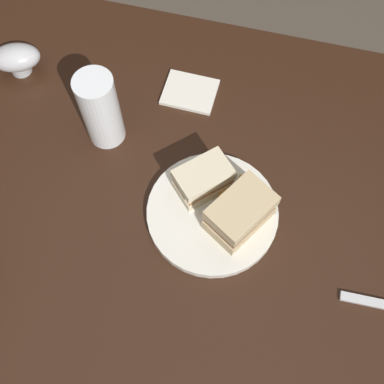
% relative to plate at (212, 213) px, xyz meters
% --- Properties ---
extents(ground_plane, '(6.00, 6.00, 0.00)m').
position_rel_plate_xyz_m(ground_plane, '(0.09, -0.05, -0.77)').
color(ground_plane, '#4C4238').
extents(dining_table, '(1.21, 0.85, 0.77)m').
position_rel_plate_xyz_m(dining_table, '(0.09, -0.05, -0.39)').
color(dining_table, black).
rests_on(dining_table, ground).
extents(plate, '(0.24, 0.24, 0.02)m').
position_rel_plate_xyz_m(plate, '(0.00, 0.00, 0.00)').
color(plate, silver).
rests_on(plate, dining_table).
extents(sandwich_half_left, '(0.12, 0.14, 0.07)m').
position_rel_plate_xyz_m(sandwich_half_left, '(-0.05, 0.01, 0.05)').
color(sandwich_half_left, '#CCB284').
rests_on(sandwich_half_left, plate).
extents(sandwich_half_right, '(0.12, 0.12, 0.06)m').
position_rel_plate_xyz_m(sandwich_half_right, '(0.03, -0.04, 0.04)').
color(sandwich_half_right, beige).
rests_on(sandwich_half_right, plate).
extents(potato_wedge_front, '(0.02, 0.04, 0.02)m').
position_rel_plate_xyz_m(potato_wedge_front, '(-0.04, -0.06, 0.02)').
color(potato_wedge_front, gold).
rests_on(potato_wedge_front, plate).
extents(potato_wedge_middle, '(0.02, 0.05, 0.02)m').
position_rel_plate_xyz_m(potato_wedge_middle, '(-0.01, -0.04, 0.02)').
color(potato_wedge_middle, gold).
rests_on(potato_wedge_middle, plate).
extents(potato_wedge_back, '(0.04, 0.03, 0.02)m').
position_rel_plate_xyz_m(potato_wedge_back, '(-0.00, -0.08, 0.02)').
color(potato_wedge_back, '#B77F33').
rests_on(potato_wedge_back, plate).
extents(potato_wedge_left_edge, '(0.04, 0.04, 0.02)m').
position_rel_plate_xyz_m(potato_wedge_left_edge, '(0.01, -0.04, 0.02)').
color(potato_wedge_left_edge, '#AD702D').
rests_on(potato_wedge_left_edge, plate).
extents(pint_glass, '(0.07, 0.07, 0.17)m').
position_rel_plate_xyz_m(pint_glass, '(0.25, -0.12, 0.07)').
color(pint_glass, white).
rests_on(pint_glass, dining_table).
extents(gravy_boat, '(0.12, 0.10, 0.07)m').
position_rel_plate_xyz_m(gravy_boat, '(0.48, -0.23, 0.03)').
color(gravy_boat, '#B7B7BC').
rests_on(gravy_boat, dining_table).
extents(napkin, '(0.11, 0.09, 0.01)m').
position_rel_plate_xyz_m(napkin, '(0.11, -0.26, -0.00)').
color(napkin, silver).
rests_on(napkin, dining_table).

